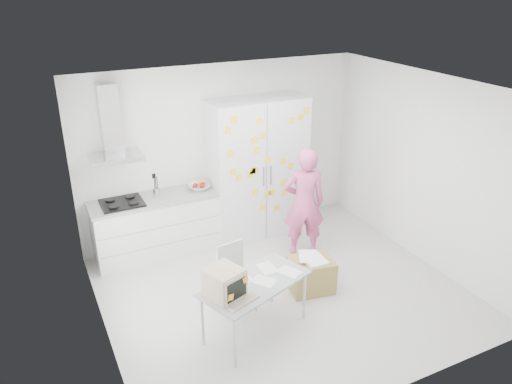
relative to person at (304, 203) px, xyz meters
name	(u,v)px	position (x,y,z in m)	size (l,w,h in m)	color
floor	(282,292)	(-0.75, -0.75, -0.84)	(4.50, 4.00, 0.02)	silver
walls	(258,179)	(-0.75, -0.03, 0.52)	(4.52, 4.01, 2.70)	white
ceiling	(287,89)	(-0.75, -0.75, 1.87)	(4.50, 4.00, 0.02)	white
counter_run	(156,225)	(-1.95, 0.95, -0.36)	(1.84, 0.63, 1.28)	white
range_hood	(111,130)	(-2.40, 1.09, 1.12)	(0.70, 0.48, 1.01)	silver
tall_cabinet	(257,169)	(-0.30, 0.92, 0.27)	(1.50, 0.68, 2.20)	silver
person	(304,203)	(0.00, 0.00, 0.00)	(0.61, 0.40, 1.67)	#CF5087
desk	(236,284)	(-1.68, -1.36, -0.07)	(1.40, 1.02, 1.00)	#9AA1A4
chair	(235,273)	(-1.43, -0.76, -0.34)	(0.45, 0.45, 0.87)	beige
cardboard_box	(311,274)	(-0.39, -0.86, -0.60)	(0.63, 0.53, 0.49)	#A18745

